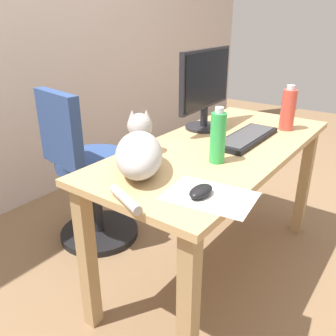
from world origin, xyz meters
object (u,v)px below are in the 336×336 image
object	(u,v)px
cat	(139,150)
office_chair	(88,179)
water_bottle	(218,137)
spray_bottle	(288,109)
keyboard	(246,138)
monitor	(206,86)
computer_mouse	(201,191)

from	to	relation	value
cat	office_chair	bearing A→B (deg)	67.80
water_bottle	spray_bottle	distance (m)	0.63
keyboard	water_bottle	xyz separation A→B (m)	(-0.33, -0.02, 0.09)
keyboard	cat	xyz separation A→B (m)	(-0.59, 0.19, 0.07)
office_chair	monitor	world-z (taller)	monitor
computer_mouse	water_bottle	bearing A→B (deg)	19.57
cat	computer_mouse	bearing A→B (deg)	-98.73
keyboard	cat	bearing A→B (deg)	162.18
monitor	keyboard	world-z (taller)	monitor
monitor	water_bottle	size ratio (longest dim) A/B	2.06
keyboard	water_bottle	size ratio (longest dim) A/B	1.89
office_chair	spray_bottle	size ratio (longest dim) A/B	3.97
monitor	computer_mouse	xyz separation A→B (m)	(-0.68, -0.40, -0.21)
monitor	computer_mouse	distance (m)	0.82
office_chair	computer_mouse	xyz separation A→B (m)	(-0.31, -0.95, 0.33)
monitor	spray_bottle	bearing A→B (deg)	-56.17
cat	spray_bottle	size ratio (longest dim) A/B	2.09
water_bottle	cat	bearing A→B (deg)	140.71
monitor	keyboard	size ratio (longest dim) A/B	1.09
office_chair	monitor	distance (m)	0.86
monitor	spray_bottle	world-z (taller)	monitor
office_chair	keyboard	world-z (taller)	office_chair
cat	spray_bottle	xyz separation A→B (m)	(0.88, -0.28, 0.03)
keyboard	cat	distance (m)	0.62
office_chair	keyboard	size ratio (longest dim) A/B	2.14
keyboard	water_bottle	distance (m)	0.35
computer_mouse	cat	bearing A→B (deg)	81.27
computer_mouse	spray_bottle	distance (m)	0.93
keyboard	water_bottle	world-z (taller)	water_bottle
monitor	cat	xyz separation A→B (m)	(-0.64, -0.08, -0.15)
office_chair	cat	size ratio (longest dim) A/B	1.90
keyboard	spray_bottle	size ratio (longest dim) A/B	1.86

